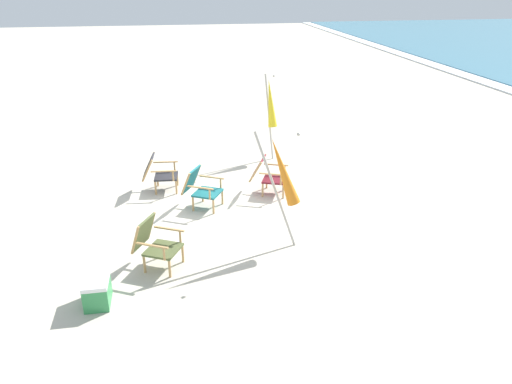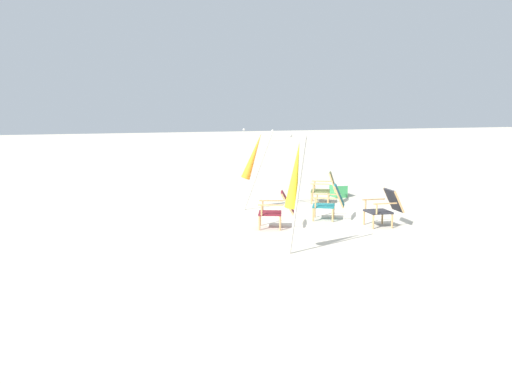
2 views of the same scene
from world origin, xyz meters
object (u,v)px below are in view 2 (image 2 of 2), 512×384
beach_chair_front_left (326,187)px  umbrella_furled_orange (254,157)px  beach_chair_back_left (331,201)px  beach_chair_back_right (278,208)px  cooler_box (338,190)px  beach_chair_mid_center (385,206)px  umbrella_furled_yellow (295,177)px

beach_chair_front_left → umbrella_furled_orange: (-0.36, 2.12, 0.88)m
beach_chair_back_left → umbrella_furled_orange: size_ratio=0.44×
beach_chair_front_left → umbrella_furled_orange: umbrella_furled_orange is taller
beach_chair_back_right → cooler_box: beach_chair_back_right is taller
cooler_box → beach_chair_mid_center: bearing=168.1°
umbrella_furled_orange → cooler_box: bearing=-67.0°
beach_chair_back_left → umbrella_furled_orange: 2.33m
umbrella_furled_orange → beach_chair_back_left: bearing=-144.1°
beach_chair_front_left → beach_chair_back_right: bearing=138.2°
umbrella_furled_orange → umbrella_furled_yellow: umbrella_furled_yellow is taller
beach_chair_back_left → cooler_box: 3.42m
beach_chair_mid_center → umbrella_furled_yellow: size_ratio=0.38×
beach_chair_back_right → beach_chair_back_left: (0.46, -1.44, 0.01)m
beach_chair_back_right → beach_chair_back_left: bearing=-72.2°
beach_chair_front_left → umbrella_furled_yellow: umbrella_furled_yellow is taller
beach_chair_mid_center → cooler_box: (3.96, -0.83, -0.22)m
beach_chair_mid_center → beach_chair_back_right: size_ratio=0.87×
umbrella_furled_orange → cooler_box: (1.24, -2.91, -1.11)m
beach_chair_mid_center → beach_chair_back_left: (0.97, 0.82, 0.00)m
beach_chair_front_left → beach_chair_back_left: bearing=157.8°
umbrella_furled_orange → umbrella_furled_yellow: bearing=171.2°
beach_chair_front_left → cooler_box: size_ratio=1.75×
umbrella_furled_orange → umbrella_furled_yellow: (-4.39, 0.68, 0.06)m
umbrella_furled_yellow → cooler_box: size_ratio=4.29×
beach_chair_back_right → umbrella_furled_yellow: bearing=167.0°
cooler_box → beach_chair_back_left: bearing=151.0°
cooler_box → umbrella_furled_orange: bearing=113.0°
beach_chair_back_left → cooler_box: bearing=-29.0°
beach_chair_mid_center → beach_chair_back_right: beach_chair_mid_center is taller
beach_chair_front_left → beach_chair_mid_center: beach_chair_front_left is taller
cooler_box → beach_chair_back_right: bearing=138.1°
beach_chair_back_right → umbrella_furled_yellow: umbrella_furled_yellow is taller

